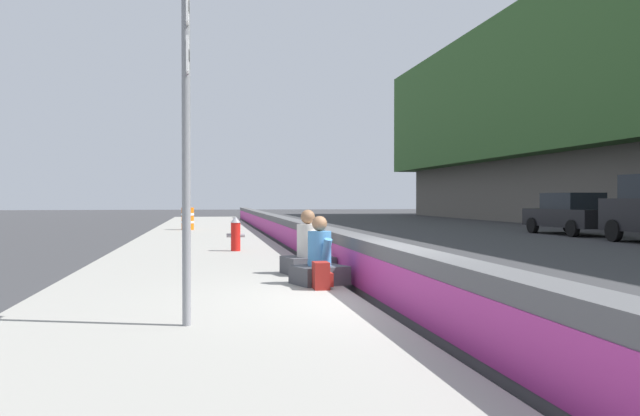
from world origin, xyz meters
The scene contains 10 objects.
ground_plane centered at (0.00, 0.00, 0.00)m, with size 160.00×160.00×0.00m, color #353538.
sidewalk_strip centered at (0.00, 2.65, 0.07)m, with size 80.00×4.40×0.14m, color gray.
jersey_barrier centered at (0.00, 0.00, 0.42)m, with size 76.00×0.45×0.85m.
route_sign_post centered at (-1.35, 2.69, 2.21)m, with size 0.44×0.09×3.60m.
fire_hydrant centered at (8.26, 1.78, 0.59)m, with size 0.26×0.46×0.88m.
seated_person_foreground centered at (1.63, 0.77, 0.47)m, with size 0.86×0.93×1.06m.
seated_person_middle centered at (3.03, 0.73, 0.50)m, with size 0.87×0.95×1.13m.
backpack centered at (1.08, 0.83, 0.33)m, with size 0.32×0.28×0.40m.
construction_barrel centered at (19.85, 3.33, 0.62)m, with size 0.54×0.54×0.95m.
parked_car_fourth centered at (15.89, -12.13, 0.86)m, with size 4.56×2.08×1.71m.
Camera 1 is at (-8.21, 2.47, 1.47)m, focal length 36.18 mm.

